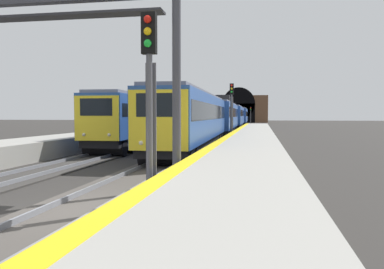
# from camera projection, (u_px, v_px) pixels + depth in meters

# --- Properties ---
(ground_plane) EXTENTS (320.00, 320.00, 0.00)m
(ground_plane) POSITION_uv_depth(u_px,v_px,m) (77.00, 212.00, 10.07)
(ground_plane) COLOR #302D2B
(platform_right) EXTENTS (112.00, 3.52, 1.04)m
(platform_right) POSITION_uv_depth(u_px,v_px,m) (229.00, 197.00, 9.34)
(platform_right) COLOR #9E9B93
(platform_right) RESTS_ON ground_plane
(platform_right_edge_strip) EXTENTS (112.00, 0.50, 0.01)m
(platform_right_edge_strip) POSITION_uv_depth(u_px,v_px,m) (168.00, 174.00, 9.58)
(platform_right_edge_strip) COLOR yellow
(platform_right_edge_strip) RESTS_ON platform_right
(track_main_line) EXTENTS (160.00, 2.81, 0.21)m
(track_main_line) POSITION_uv_depth(u_px,v_px,m) (77.00, 210.00, 10.06)
(track_main_line) COLOR #4C4742
(track_main_line) RESTS_ON ground_plane
(train_main_approaching) EXTENTS (83.10, 3.21, 4.92)m
(train_main_approaching) POSITION_uv_depth(u_px,v_px,m) (230.00, 116.00, 57.92)
(train_main_approaching) COLOR #264C99
(train_main_approaching) RESTS_ON ground_plane
(train_adjacent_platform) EXTENTS (57.30, 3.20, 4.87)m
(train_adjacent_platform) POSITION_uv_depth(u_px,v_px,m) (187.00, 116.00, 50.11)
(train_adjacent_platform) COLOR #264C99
(train_adjacent_platform) RESTS_ON ground_plane
(railway_signal_near) EXTENTS (0.39, 0.38, 5.12)m
(railway_signal_near) POSITION_uv_depth(u_px,v_px,m) (150.00, 92.00, 9.94)
(railway_signal_near) COLOR #4C4C54
(railway_signal_near) RESTS_ON ground_plane
(railway_signal_mid) EXTENTS (0.39, 0.38, 5.51)m
(railway_signal_mid) POSITION_uv_depth(u_px,v_px,m) (232.00, 106.00, 37.29)
(railway_signal_mid) COLOR #4C4C54
(railway_signal_mid) RESTS_ON ground_plane
(railway_signal_far) EXTENTS (0.39, 0.38, 4.59)m
(railway_signal_far) POSITION_uv_depth(u_px,v_px,m) (251.00, 113.00, 102.65)
(railway_signal_far) COLOR #38383D
(railway_signal_far) RESTS_ON ground_plane
(overhead_signal_gantry) EXTENTS (0.70, 9.00, 6.67)m
(overhead_signal_gantry) POSITION_uv_depth(u_px,v_px,m) (52.00, 39.00, 13.23)
(overhead_signal_gantry) COLOR #3F3F47
(overhead_signal_gantry) RESTS_ON ground_plane
(tunnel_portal) EXTENTS (3.07, 18.16, 11.08)m
(tunnel_portal) POSITION_uv_depth(u_px,v_px,m) (239.00, 109.00, 122.72)
(tunnel_portal) COLOR brown
(tunnel_portal) RESTS_ON ground_plane
(catenary_mast_near) EXTENTS (0.22, 1.75, 7.82)m
(catenary_mast_near) POSITION_uv_depth(u_px,v_px,m) (181.00, 107.00, 75.97)
(catenary_mast_near) COLOR #595B60
(catenary_mast_near) RESTS_ON ground_plane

